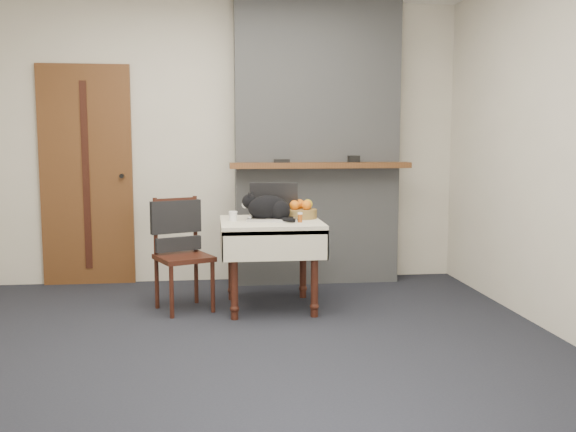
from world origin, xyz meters
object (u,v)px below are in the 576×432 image
at_px(chair, 179,238).
at_px(cat, 269,208).
at_px(cream_jar, 233,216).
at_px(laptop, 273,210).
at_px(side_table, 271,235).
at_px(pill_bottle, 300,217).
at_px(door, 87,176).
at_px(fruit_basket, 301,211).

bearing_deg(chair, cat, -32.99).
bearing_deg(cream_jar, laptop, 11.14).
distance_m(side_table, pill_bottle, 0.30).
relative_size(cat, pill_bottle, 5.44).
relative_size(door, fruit_basket, 7.62).
xyz_separation_m(door, cream_jar, (1.29, -1.06, -0.26)).
distance_m(door, pill_bottle, 2.18).
xyz_separation_m(cat, fruit_basket, (0.27, 0.13, -0.04)).
xyz_separation_m(side_table, chair, (-0.71, 0.09, -0.03)).
distance_m(cat, cream_jar, 0.29).
height_order(door, chair, door).
relative_size(laptop, pill_bottle, 5.69).
height_order(laptop, cat, laptop).
xyz_separation_m(door, side_table, (1.58, -1.06, -0.41)).
bearing_deg(door, cream_jar, -39.51).
bearing_deg(laptop, door, 157.29).
bearing_deg(door, cat, -34.77).
relative_size(side_table, chair, 0.89).
bearing_deg(pill_bottle, laptop, 131.83).
height_order(door, laptop, door).
bearing_deg(fruit_basket, side_table, -156.67).
distance_m(door, side_table, 1.95).
relative_size(cream_jar, fruit_basket, 0.29).
bearing_deg(side_table, pill_bottle, -34.75).
distance_m(laptop, pill_bottle, 0.28).
bearing_deg(fruit_basket, laptop, -168.27).
height_order(cat, pill_bottle, cat).
distance_m(door, chair, 1.38).
height_order(side_table, fruit_basket, fruit_basket).
xyz_separation_m(laptop, fruit_basket, (0.23, 0.05, -0.01)).
distance_m(door, cat, 1.92).
height_order(fruit_basket, chair, chair).
distance_m(pill_bottle, chair, 0.97).
bearing_deg(fruit_basket, pill_bottle, -98.75).
bearing_deg(pill_bottle, door, 146.03).
relative_size(pill_bottle, chair, 0.09).
bearing_deg(chair, laptop, -25.74).
height_order(door, side_table, door).
bearing_deg(door, chair, -48.16).
relative_size(cat, chair, 0.47).
xyz_separation_m(door, cat, (1.57, -1.09, -0.20)).
bearing_deg(chair, door, 108.31).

